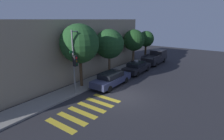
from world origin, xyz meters
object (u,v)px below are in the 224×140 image
Objects in this scene: tree_midblock at (109,44)px; sedan_middle at (137,67)px; tree_near_corner at (80,44)px; traffic_light_pole at (78,54)px; sedan_near_corner at (111,79)px; tree_far_end at (134,40)px; tree_behind_truck at (146,39)px; pickup_truck at (155,57)px.

sedan_middle is at bearing -38.88° from tree_midblock.
traffic_light_pole is at bearing -140.92° from tree_near_corner.
sedan_near_corner is at bearing -140.76° from tree_midblock.
tree_behind_truck is (4.03, 0.00, -0.17)m from tree_far_end.
traffic_light_pole reaches higher than tree_far_end.
sedan_middle is 7.92m from tree_behind_truck.
sedan_middle is at bearing -144.90° from tree_far_end.
traffic_light_pole is 14.66m from pickup_truck.
tree_near_corner reaches higher than sedan_near_corner.
tree_behind_truck is at bearing 3.35° from traffic_light_pole.
tree_near_corner reaches higher than tree_midblock.
tree_near_corner is 14.45m from tree_behind_truck.
sedan_near_corner reaches higher than sedan_middle.
traffic_light_pole is 1.20× the size of tree_behind_truck.
traffic_light_pole is at bearing -175.48° from tree_far_end.
tree_midblock is (-8.66, 2.18, 2.72)m from pickup_truck.
tree_midblock is at bearing 165.87° from pickup_truck.
traffic_light_pole reaches higher than tree_midblock.
tree_far_end is (5.81, 0.00, -0.13)m from tree_midblock.
tree_midblock is at bearing 180.00° from tree_far_end.
traffic_light_pole is 1.04× the size of tree_midblock.
sedan_middle is 4.56m from tree_midblock.
tree_near_corner is (-7.28, 2.18, 3.49)m from sedan_middle.
tree_midblock reaches higher than pickup_truck.
traffic_light_pole is 0.92× the size of tree_near_corner.
tree_near_corner is 10.41m from tree_far_end.
tree_far_end is at bearing 14.43° from sedan_near_corner.
tree_behind_truck is at bearing 0.00° from tree_far_end.
pickup_truck is 13.81m from tree_near_corner.
tree_near_corner is 1.30× the size of tree_behind_truck.
sedan_near_corner is at bearing -22.80° from traffic_light_pole.
tree_midblock is at bearing 141.12° from sedan_middle.
pickup_truck is (14.36, -1.27, -2.64)m from traffic_light_pole.
tree_far_end reaches higher than pickup_truck.
tree_near_corner is at bearing 180.00° from tree_midblock.
tree_far_end is at bearing 180.00° from tree_behind_truck.
tree_far_end is (3.10, 2.18, 2.81)m from sedan_middle.
tree_behind_truck is at bearing 17.00° from sedan_middle.
tree_behind_truck is (15.54, 0.91, -0.22)m from traffic_light_pole.
tree_midblock reaches higher than sedan_near_corner.
pickup_truck is 0.98× the size of tree_midblock.
tree_behind_truck is (9.85, 0.00, -0.31)m from tree_midblock.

